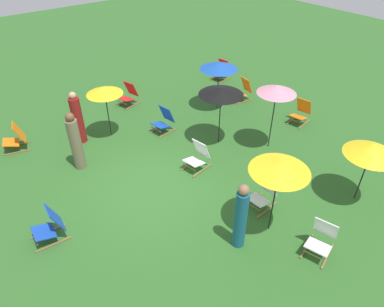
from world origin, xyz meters
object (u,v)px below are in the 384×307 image
(deckchair_1, at_px, (164,121))
(person_2, at_px, (76,142))
(deckchair_3, at_px, (16,138))
(person_1, at_px, (241,217))
(deckchair_0, at_px, (222,71))
(umbrella_4, at_px, (219,66))
(deckchair_6, at_px, (262,194))
(umbrella_0, at_px, (280,167))
(deckchair_9, at_px, (243,90))
(deckchair_11, at_px, (129,95))
(umbrella_1, at_px, (372,149))
(person_0, at_px, (78,119))
(deckchair_7, at_px, (321,239))
(deckchair_4, at_px, (198,156))
(deckchair_10, at_px, (50,226))
(umbrella_2, at_px, (277,89))
(deckchair_8, at_px, (301,112))
(umbrella_3, at_px, (104,91))
(umbrella_5, at_px, (221,91))

(deckchair_1, distance_m, person_2, 2.94)
(deckchair_3, xyz_separation_m, person_1, (6.64, 2.66, 0.43))
(deckchair_0, distance_m, umbrella_4, 2.80)
(deckchair_6, distance_m, umbrella_0, 1.59)
(deckchair_9, distance_m, umbrella_4, 1.69)
(deckchair_3, distance_m, deckchair_11, 4.08)
(umbrella_1, bearing_deg, deckchair_0, 163.27)
(person_0, height_order, person_1, person_1)
(deckchair_7, height_order, umbrella_0, umbrella_0)
(deckchair_4, xyz_separation_m, deckchair_10, (-0.00, -4.08, 0.00))
(deckchair_10, xyz_separation_m, person_1, (2.63, 3.08, 0.43))
(deckchair_9, height_order, umbrella_2, umbrella_2)
(deckchair_8, distance_m, person_2, 7.15)
(person_0, bearing_deg, person_2, -113.49)
(deckchair_3, distance_m, umbrella_0, 7.75)
(umbrella_2, bearing_deg, deckchair_3, -127.11)
(deckchair_6, distance_m, umbrella_3, 5.41)
(umbrella_1, bearing_deg, deckchair_8, 148.99)
(umbrella_0, distance_m, person_1, 1.30)
(deckchair_6, height_order, umbrella_0, umbrella_0)
(deckchair_6, bearing_deg, deckchair_7, -6.47)
(deckchair_4, xyz_separation_m, person_2, (-2.03, -2.55, 0.44))
(deckchair_3, xyz_separation_m, deckchair_9, (1.85, 7.56, 0.00))
(deckchair_1, height_order, deckchair_7, same)
(person_0, bearing_deg, deckchair_0, 8.57)
(deckchair_8, bearing_deg, deckchair_3, -128.68)
(deckchair_8, height_order, deckchair_9, same)
(umbrella_2, bearing_deg, umbrella_4, 171.91)
(deckchair_9, relative_size, umbrella_2, 0.42)
(deckchair_11, relative_size, person_1, 0.52)
(deckchair_6, distance_m, umbrella_5, 3.21)
(umbrella_5, relative_size, person_1, 1.09)
(deckchair_6, distance_m, deckchair_8, 4.39)
(deckchair_0, bearing_deg, umbrella_4, -53.32)
(deckchair_0, distance_m, umbrella_3, 5.89)
(deckchair_0, xyz_separation_m, deckchair_1, (1.86, -4.18, 0.00))
(deckchair_10, height_order, person_0, person_0)
(deckchair_7, xyz_separation_m, deckchair_9, (-5.98, 3.69, 0.00))
(deckchair_0, relative_size, deckchair_3, 0.97)
(umbrella_0, bearing_deg, deckchair_7, 18.68)
(deckchair_6, distance_m, umbrella_2, 3.01)
(deckchair_7, distance_m, umbrella_2, 4.19)
(deckchair_6, bearing_deg, person_0, -161.55)
(deckchair_9, height_order, umbrella_3, umbrella_3)
(umbrella_4, xyz_separation_m, umbrella_5, (1.66, -1.41, 0.11))
(deckchair_6, height_order, deckchair_8, same)
(umbrella_1, bearing_deg, umbrella_5, -166.21)
(umbrella_2, xyz_separation_m, person_0, (-3.76, -4.32, -1.10))
(umbrella_2, xyz_separation_m, person_2, (-2.56, -4.88, -1.06))
(deckchair_6, height_order, deckchair_11, same)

